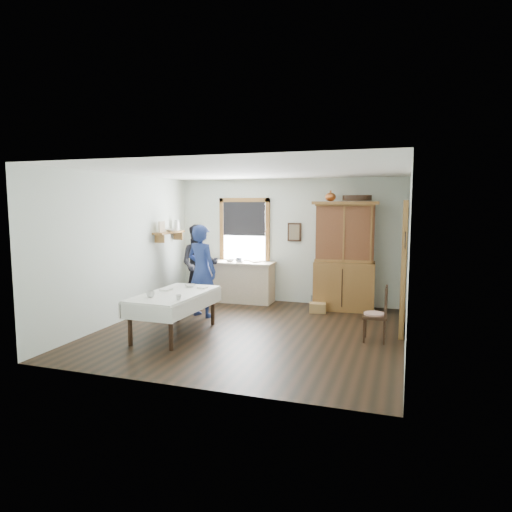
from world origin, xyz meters
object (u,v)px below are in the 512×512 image
china_hutch (345,256)px  spindle_chair (375,313)px  woman_blue (202,274)px  figure_dark (200,267)px  dining_table (175,314)px  pail (317,302)px  wicker_basket (318,308)px  work_counter (239,282)px

china_hutch → spindle_chair: (0.75, -2.02, -0.66)m
china_hutch → woman_blue: size_ratio=1.35×
spindle_chair → figure_dark: bearing=155.1°
woman_blue → china_hutch: bearing=-134.1°
dining_table → woman_blue: 1.35m
dining_table → pail: bearing=54.0°
wicker_basket → work_counter: bearing=165.7°
dining_table → woman_blue: bearing=94.1°
dining_table → spindle_chair: (3.18, 0.66, 0.10)m
dining_table → woman_blue: woman_blue is taller
wicker_basket → dining_table: bearing=-131.1°
spindle_chair → dining_table: bearing=-170.1°
work_counter → wicker_basket: size_ratio=4.81×
pail → china_hutch: bearing=8.0°
spindle_chair → pail: 2.36m
work_counter → china_hutch: 2.40m
china_hutch → pail: size_ratio=7.97×
dining_table → figure_dark: size_ratio=1.10×
pail → woman_blue: 2.49m
wicker_basket → woman_blue: woman_blue is taller
dining_table → wicker_basket: bearing=48.9°
wicker_basket → figure_dark: (-2.59, 0.01, 0.70)m
work_counter → woman_blue: (-0.21, -1.47, 0.37)m
spindle_chair → pail: spindle_chair is taller
dining_table → figure_dark: (-0.62, 2.28, 0.45)m
china_hutch → wicker_basket: 1.19m
china_hutch → figure_dark: 3.09m
spindle_chair → pail: (-1.29, 1.95, -0.31)m
china_hutch → pail: bearing=-176.2°
spindle_chair → pail: bearing=121.7°
wicker_basket → woman_blue: size_ratio=0.20×
work_counter → dining_table: 2.74m
figure_dark → china_hutch: bearing=-7.5°
spindle_chair → figure_dark: (-3.80, 1.62, 0.35)m
wicker_basket → woman_blue: 2.40m
woman_blue → work_counter: bearing=-81.8°
spindle_chair → wicker_basket: bearing=125.2°
work_counter → china_hutch: (2.31, -0.05, 0.66)m
work_counter → pail: size_ratio=5.62×
woman_blue → pail: bearing=-129.4°
dining_table → spindle_chair: spindle_chair is taller
dining_table → spindle_chair: bearing=11.7°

